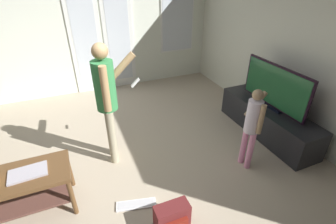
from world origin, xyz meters
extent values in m
cube|color=#B5A58C|center=(0.00, 0.00, -0.01)|extent=(5.63, 5.41, 0.02)
cube|color=silver|center=(0.00, 2.68, 1.27)|extent=(5.63, 0.06, 2.54)
cube|color=white|center=(0.12, 2.63, 1.05)|extent=(0.61, 0.02, 2.16)
cube|color=silver|center=(0.12, 2.62, 1.10)|extent=(0.45, 0.01, 1.86)
cube|color=white|center=(0.77, 2.63, 1.05)|extent=(0.61, 0.02, 2.16)
cube|color=silver|center=(0.77, 2.62, 1.10)|extent=(0.45, 0.01, 1.86)
cube|color=white|center=(2.09, 2.63, 1.41)|extent=(0.77, 0.02, 1.54)
cube|color=silver|center=(2.09, 2.62, 1.41)|extent=(0.71, 0.01, 1.48)
cube|color=silver|center=(2.78, 0.00, 1.27)|extent=(0.06, 5.41, 2.54)
cube|color=brown|center=(-0.97, -0.26, 0.49)|extent=(0.98, 0.50, 0.04)
cube|color=brown|center=(-0.97, -0.26, 0.18)|extent=(0.90, 0.42, 0.02)
cylinder|color=brown|center=(-0.51, -0.47, 0.24)|extent=(0.05, 0.05, 0.47)
cylinder|color=brown|center=(-0.51, -0.04, 0.24)|extent=(0.05, 0.05, 0.47)
cube|color=black|center=(2.41, -0.08, 0.23)|extent=(0.49, 1.71, 0.46)
cube|color=black|center=(2.41, -0.92, 0.25)|extent=(0.41, 0.02, 0.26)
cube|color=black|center=(2.41, -0.08, 0.48)|extent=(0.08, 0.42, 0.04)
cube|color=black|center=(2.41, -0.08, 0.81)|extent=(0.04, 1.19, 0.62)
cube|color=#194C28|center=(2.39, -0.08, 0.81)|extent=(0.00, 1.14, 0.57)
cylinder|color=tan|center=(0.05, 0.18, 0.39)|extent=(0.11, 0.11, 0.78)
cylinder|color=tan|center=(0.07, 0.35, 0.39)|extent=(0.11, 0.11, 0.78)
cylinder|color=#37894A|center=(0.06, 0.27, 1.08)|extent=(0.25, 0.25, 0.61)
sphere|color=tan|center=(0.06, 0.27, 1.50)|extent=(0.19, 0.19, 0.19)
cylinder|color=tan|center=(0.04, 0.10, 1.12)|extent=(0.09, 0.09, 0.54)
cylinder|color=tan|center=(0.27, 0.41, 1.20)|extent=(0.45, 0.14, 0.44)
cube|color=white|center=(0.47, 0.39, 1.01)|extent=(0.12, 0.05, 0.12)
cylinder|color=pink|center=(1.64, -0.61, 0.27)|extent=(0.07, 0.07, 0.54)
cylinder|color=pink|center=(1.63, -0.49, 0.27)|extent=(0.07, 0.07, 0.54)
cylinder|color=silver|center=(1.63, -0.55, 0.75)|extent=(0.18, 0.18, 0.42)
sphere|color=#917857|center=(1.63, -0.55, 1.04)|extent=(0.13, 0.13, 0.13)
cylinder|color=#917857|center=(1.64, -0.67, 0.77)|extent=(0.06, 0.06, 0.37)
cylinder|color=#917857|center=(1.76, -0.42, 0.83)|extent=(0.31, 0.08, 0.31)
cube|color=white|center=(1.89, -0.41, 0.70)|extent=(0.12, 0.05, 0.12)
cube|color=maroon|center=(0.38, -1.00, 0.13)|extent=(0.35, 0.16, 0.26)
cube|color=white|center=(0.11, -0.63, 0.01)|extent=(0.46, 0.23, 0.02)
cube|color=silver|center=(0.11, -0.63, 0.02)|extent=(0.41, 0.19, 0.00)
cube|color=#B3ADB8|center=(-0.86, -0.26, 0.52)|extent=(0.37, 0.24, 0.02)
camera|label=1|loc=(-0.27, -2.46, 2.27)|focal=26.20mm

